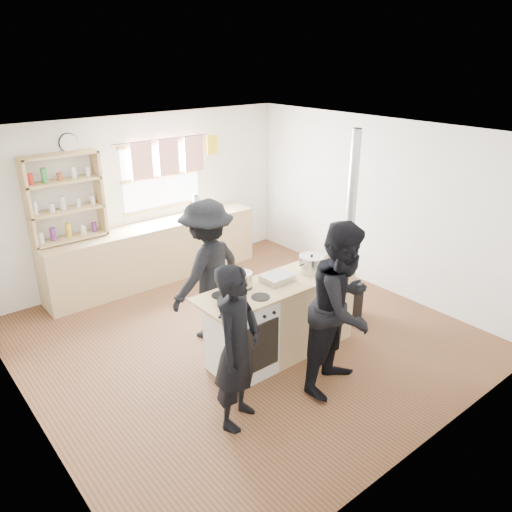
% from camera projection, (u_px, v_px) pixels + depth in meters
% --- Properties ---
extents(ground, '(5.00, 5.00, 0.01)m').
position_uv_depth(ground, '(243.00, 337.00, 6.28)').
color(ground, brown).
rests_on(ground, ground).
extents(back_counter, '(3.40, 0.55, 0.90)m').
position_uv_depth(back_counter, '(155.00, 252.00, 7.70)').
color(back_counter, tan).
rests_on(back_counter, ground).
extents(shelving_unit, '(1.00, 0.28, 1.20)m').
position_uv_depth(shelving_unit, '(65.00, 198.00, 6.68)').
color(shelving_unit, tan).
rests_on(shelving_unit, back_counter).
extents(thermos, '(0.10, 0.10, 0.33)m').
position_uv_depth(thermos, '(196.00, 205.00, 7.92)').
color(thermos, silver).
rests_on(thermos, back_counter).
extents(cooking_island, '(1.97, 0.64, 0.93)m').
position_uv_depth(cooking_island, '(282.00, 317.00, 5.79)').
color(cooking_island, white).
rests_on(cooking_island, ground).
extents(skillet_greens, '(0.42, 0.42, 0.05)m').
position_uv_depth(skillet_greens, '(232.00, 302.00, 5.09)').
color(skillet_greens, black).
rests_on(skillet_greens, cooking_island).
extents(roast_tray, '(0.35, 0.28, 0.08)m').
position_uv_depth(roast_tray, '(277.00, 278.00, 5.60)').
color(roast_tray, silver).
rests_on(roast_tray, cooking_island).
extents(stockpot_stove, '(0.24, 0.24, 0.19)m').
position_uv_depth(stockpot_stove, '(242.00, 280.00, 5.45)').
color(stockpot_stove, silver).
rests_on(stockpot_stove, cooking_island).
extents(stockpot_counter, '(0.30, 0.30, 0.22)m').
position_uv_depth(stockpot_counter, '(311.00, 264.00, 5.82)').
color(stockpot_counter, '#BBBBBE').
rests_on(stockpot_counter, cooking_island).
extents(bread_board, '(0.32, 0.27, 0.12)m').
position_uv_depth(bread_board, '(329.00, 262.00, 5.99)').
color(bread_board, tan).
rests_on(bread_board, cooking_island).
extents(flue_heater, '(0.35, 0.35, 2.50)m').
position_uv_depth(flue_heater, '(346.00, 273.00, 6.51)').
color(flue_heater, black).
rests_on(flue_heater, ground).
extents(person_near_left, '(0.71, 0.63, 1.64)m').
position_uv_depth(person_near_left, '(237.00, 347.00, 4.56)').
color(person_near_left, black).
rests_on(person_near_left, ground).
extents(person_near_right, '(1.04, 0.90, 1.83)m').
position_uv_depth(person_near_right, '(343.00, 308.00, 5.07)').
color(person_near_right, black).
rests_on(person_near_right, ground).
extents(person_far, '(1.28, 0.95, 1.76)m').
position_uv_depth(person_far, '(208.00, 270.00, 6.02)').
color(person_far, black).
rests_on(person_far, ground).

